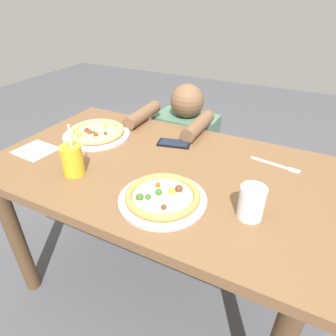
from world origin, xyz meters
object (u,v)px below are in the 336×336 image
at_px(water_cup_clear, 252,202).
at_px(cell_phone, 174,143).
at_px(pizza_near, 163,197).
at_px(pizza_far, 96,133).
at_px(fork, 277,165).
at_px(diner_seated, 185,161).
at_px(drink_cup_colored, 72,160).

distance_m(water_cup_clear, cell_phone, 0.55).
xyz_separation_m(pizza_near, pizza_far, (-0.52, 0.30, 0.00)).
bearing_deg(pizza_far, fork, 7.81).
bearing_deg(cell_phone, diner_seated, 105.94).
distance_m(pizza_near, drink_cup_colored, 0.39).
bearing_deg(fork, cell_phone, -177.58).
height_order(pizza_near, diner_seated, diner_seated).
height_order(pizza_near, drink_cup_colored, drink_cup_colored).
height_order(pizza_far, cell_phone, pizza_far).
relative_size(water_cup_clear, diner_seated, 0.12).
relative_size(pizza_far, drink_cup_colored, 1.53).
distance_m(drink_cup_colored, cell_phone, 0.47).
bearing_deg(drink_cup_colored, cell_phone, 59.11).
bearing_deg(cell_phone, pizza_far, -165.77).
height_order(pizza_far, fork, pizza_far).
relative_size(pizza_near, cell_phone, 1.85).
height_order(fork, diner_seated, diner_seated).
bearing_deg(fork, drink_cup_colored, -149.08).
xyz_separation_m(water_cup_clear, cell_phone, (-0.43, 0.34, -0.05)).
distance_m(pizza_near, water_cup_clear, 0.29).
xyz_separation_m(drink_cup_colored, water_cup_clear, (0.67, 0.06, -0.00)).
distance_m(pizza_far, water_cup_clear, 0.84).
height_order(drink_cup_colored, water_cup_clear, drink_cup_colored).
relative_size(drink_cup_colored, water_cup_clear, 1.90).
height_order(water_cup_clear, cell_phone, water_cup_clear).
bearing_deg(diner_seated, pizza_far, -118.12).
height_order(drink_cup_colored, fork, drink_cup_colored).
distance_m(fork, cell_phone, 0.46).
distance_m(water_cup_clear, fork, 0.36).
height_order(pizza_near, cell_phone, pizza_near).
relative_size(pizza_near, drink_cup_colored, 1.44).
bearing_deg(fork, pizza_far, -172.19).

